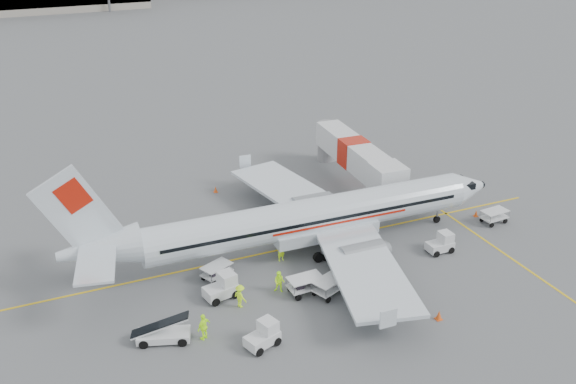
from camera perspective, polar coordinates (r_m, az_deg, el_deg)
name	(u,v)px	position (r m, az deg, el deg)	size (l,w,h in m)	color
ground	(298,246)	(50.39, 0.91, -4.80)	(360.00, 360.00, 0.00)	#56595B
stripe_lead	(298,246)	(50.39, 0.91, -4.80)	(44.00, 0.20, 0.01)	yellow
stripe_cross	(510,257)	(51.69, 19.09, -5.50)	(0.20, 20.00, 0.01)	yellow
aircraft	(312,194)	(47.88, 2.14, -0.15)	(34.11, 26.74, 9.40)	silver
jet_bridge	(353,162)	(60.69, 5.81, 2.70)	(3.08, 16.40, 4.31)	silver
belt_loader	(163,325)	(40.61, -11.07, -11.55)	(4.30, 1.61, 2.33)	silver
tug_fore	(440,243)	(50.57, 13.37, -4.41)	(2.03, 1.16, 1.57)	silver
tug_mid	(221,287)	(44.11, -6.01, -8.37)	(2.28, 1.30, 1.76)	silver
tug_aft	(262,335)	(39.74, -2.32, -12.58)	(2.10, 1.21, 1.63)	silver
cart_loaded_a	(305,285)	(44.50, 1.54, -8.28)	(2.39, 1.42, 1.25)	silver
cart_loaded_b	(217,272)	(46.30, -6.34, -7.08)	(2.17, 1.28, 1.13)	silver
cart_empty_a	(330,287)	(44.44, 3.71, -8.39)	(2.35, 1.39, 1.23)	silver
cart_empty_b	(494,216)	(56.26, 17.86, -2.09)	(2.19, 1.29, 1.14)	silver
cone_nose	(476,213)	(57.02, 16.37, -1.82)	(0.36, 0.36, 0.58)	#F55717
cone_port	(216,189)	(59.49, -6.46, 0.25)	(0.37, 0.37, 0.60)	#F55717
cone_stbd	(439,315)	(43.26, 13.27, -10.58)	(0.43, 0.43, 0.69)	#F55717
crew_a	(281,251)	(48.06, -0.61, -5.27)	(0.59, 0.39, 1.62)	#C3FF19
crew_b	(279,282)	(44.54, -0.77, -7.98)	(0.77, 0.60, 1.59)	#C3FF19
crew_c	(240,296)	(43.15, -4.28, -9.21)	(1.07, 0.61, 1.65)	#C3FF19
crew_d	(204,327)	(40.54, -7.49, -11.79)	(1.05, 0.44, 1.80)	#C3FF19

